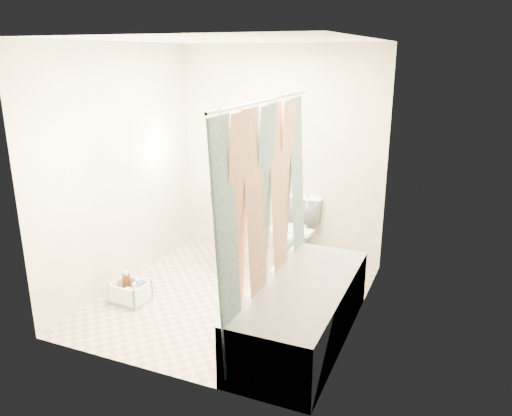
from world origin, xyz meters
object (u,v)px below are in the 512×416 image
at_px(bathtub, 302,309).
at_px(cleaning_caddy, 131,293).
at_px(toilet, 295,233).
at_px(plumber, 228,200).

bearing_deg(bathtub, cleaning_caddy, -178.86).
xyz_separation_m(toilet, cleaning_caddy, (-1.15, -1.46, -0.29)).
bearing_deg(plumber, toilet, 82.62).
height_order(bathtub, plumber, plumber).
xyz_separation_m(bathtub, cleaning_caddy, (-1.70, -0.03, -0.17)).
xyz_separation_m(plumber, cleaning_caddy, (-0.51, -1.07, -0.70)).
relative_size(toilet, cleaning_caddy, 2.18).
distance_m(bathtub, plumber, 1.66).
relative_size(plumber, cleaning_caddy, 4.54).
distance_m(bathtub, toilet, 1.53).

